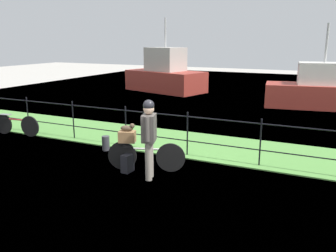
% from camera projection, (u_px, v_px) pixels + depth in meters
% --- Properties ---
extents(ground_plane, '(60.00, 60.00, 0.00)m').
position_uv_depth(ground_plane, '(150.00, 183.00, 7.26)').
color(ground_plane, '#B2ADA3').
extents(grass_strip, '(27.00, 2.40, 0.03)m').
position_uv_depth(grass_strip, '(200.00, 145.00, 9.81)').
color(grass_strip, '#569342').
rests_on(grass_strip, ground).
extents(harbor_water, '(30.00, 30.00, 0.00)m').
position_uv_depth(harbor_water, '(259.00, 102.00, 16.83)').
color(harbor_water, slate).
rests_on(harbor_water, ground).
extents(iron_fence, '(18.04, 0.04, 1.13)m').
position_uv_depth(iron_fence, '(187.00, 131.00, 8.82)').
color(iron_fence, black).
rests_on(iron_fence, ground).
extents(bicycle_main, '(1.66, 0.59, 0.65)m').
position_uv_depth(bicycle_main, '(145.00, 156.00, 7.89)').
color(bicycle_main, black).
rests_on(bicycle_main, ground).
extents(wooden_crate, '(0.42, 0.35, 0.25)m').
position_uv_depth(wooden_crate, '(127.00, 137.00, 7.84)').
color(wooden_crate, olive).
rests_on(wooden_crate, bicycle_main).
extents(terrier_dog, '(0.32, 0.22, 0.18)m').
position_uv_depth(terrier_dog, '(128.00, 128.00, 7.79)').
color(terrier_dog, '#4C3D2D').
rests_on(terrier_dog, wooden_crate).
extents(cyclist_person, '(0.37, 0.52, 1.68)m').
position_uv_depth(cyclist_person, '(149.00, 132.00, 7.28)').
color(cyclist_person, gray).
rests_on(cyclist_person, ground).
extents(backpack_on_paving, '(0.19, 0.29, 0.40)m').
position_uv_depth(backpack_on_paving, '(127.00, 163.00, 7.84)').
color(backpack_on_paving, black).
rests_on(backpack_on_paving, ground).
extents(mooring_bollard, '(0.20, 0.20, 0.38)m').
position_uv_depth(mooring_bollard, '(106.00, 143.00, 9.38)').
color(mooring_bollard, '#38383D').
rests_on(mooring_bollard, ground).
extents(bicycle_parked, '(1.63, 0.26, 0.63)m').
position_uv_depth(bicycle_parked, '(16.00, 124.00, 10.85)').
color(bicycle_parked, black).
rests_on(bicycle_parked, ground).
extents(moored_boat_near, '(4.88, 3.29, 4.04)m').
position_uv_depth(moored_boat_near, '(165.00, 75.00, 20.07)').
color(moored_boat_near, '#9E3328').
rests_on(moored_boat_near, ground).
extents(moored_boat_mid, '(4.81, 2.33, 3.53)m').
position_uv_depth(moored_boat_mid, '(322.00, 91.00, 15.14)').
color(moored_boat_mid, '#9E3328').
rests_on(moored_boat_mid, ground).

